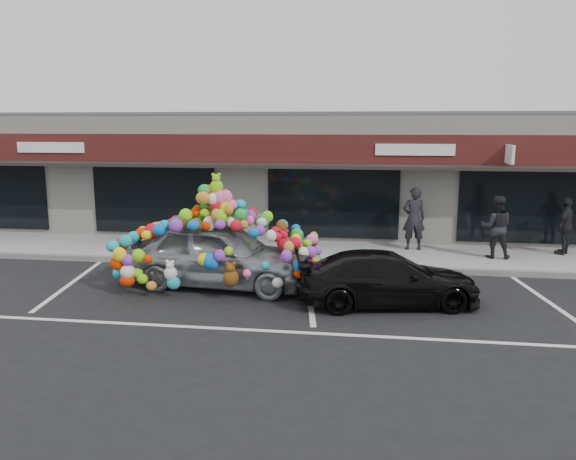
# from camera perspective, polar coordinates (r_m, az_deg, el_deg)

# --- Properties ---
(ground) EXTENTS (90.00, 90.00, 0.00)m
(ground) POSITION_cam_1_polar(r_m,az_deg,el_deg) (13.64, -9.75, -6.17)
(ground) COLOR black
(ground) RESTS_ON ground
(shop_building) EXTENTS (24.00, 7.20, 4.31)m
(shop_building) POSITION_cam_1_polar(r_m,az_deg,el_deg) (21.32, -3.00, 5.97)
(shop_building) COLOR silver
(shop_building) RESTS_ON ground
(sidewalk) EXTENTS (26.00, 3.00, 0.15)m
(sidewalk) POSITION_cam_1_polar(r_m,az_deg,el_deg) (17.35, -5.74, -2.16)
(sidewalk) COLOR gray
(sidewalk) RESTS_ON ground
(kerb) EXTENTS (26.00, 0.18, 0.16)m
(kerb) POSITION_cam_1_polar(r_m,az_deg,el_deg) (15.93, -7.03, -3.35)
(kerb) COLOR slate
(kerb) RESTS_ON ground
(parking_stripe_left) EXTENTS (0.73, 4.37, 0.01)m
(parking_stripe_left) POSITION_cam_1_polar(r_m,az_deg,el_deg) (15.08, -21.22, -5.11)
(parking_stripe_left) COLOR silver
(parking_stripe_left) RESTS_ON ground
(parking_stripe_mid) EXTENTS (0.73, 4.37, 0.01)m
(parking_stripe_mid) POSITION_cam_1_polar(r_m,az_deg,el_deg) (13.27, 2.19, -6.49)
(parking_stripe_mid) COLOR silver
(parking_stripe_mid) RESTS_ON ground
(parking_stripe_right) EXTENTS (0.73, 4.37, 0.01)m
(parking_stripe_right) POSITION_cam_1_polar(r_m,az_deg,el_deg) (13.84, 25.20, -6.82)
(parking_stripe_right) COLOR silver
(parking_stripe_right) RESTS_ON ground
(lane_line) EXTENTS (14.00, 0.12, 0.01)m
(lane_line) POSITION_cam_1_polar(r_m,az_deg,el_deg) (11.05, -3.38, -10.12)
(lane_line) COLOR silver
(lane_line) RESTS_ON ground
(toy_car) EXTENTS (3.35, 5.15, 2.89)m
(toy_car) POSITION_cam_1_polar(r_m,az_deg,el_deg) (13.77, -7.02, -1.72)
(toy_car) COLOR silver
(toy_car) RESTS_ON ground
(black_sedan) EXTENTS (2.34, 4.26, 1.17)m
(black_sedan) POSITION_cam_1_polar(r_m,az_deg,el_deg) (12.58, 10.03, -4.87)
(black_sedan) COLOR black
(black_sedan) RESTS_ON ground
(pedestrian_a) EXTENTS (0.75, 0.54, 1.92)m
(pedestrian_a) POSITION_cam_1_polar(r_m,az_deg,el_deg) (17.41, 12.66, 1.15)
(pedestrian_a) COLOR black
(pedestrian_a) RESTS_ON sidewalk
(pedestrian_b) EXTENTS (0.93, 0.76, 1.79)m
(pedestrian_b) POSITION_cam_1_polar(r_m,az_deg,el_deg) (17.02, 20.38, 0.30)
(pedestrian_b) COLOR black
(pedestrian_b) RESTS_ON sidewalk
(pedestrian_c) EXTENTS (1.05, 0.92, 1.70)m
(pedestrian_c) POSITION_cam_1_polar(r_m,az_deg,el_deg) (18.30, 26.35, 0.39)
(pedestrian_c) COLOR #27252A
(pedestrian_c) RESTS_ON sidewalk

